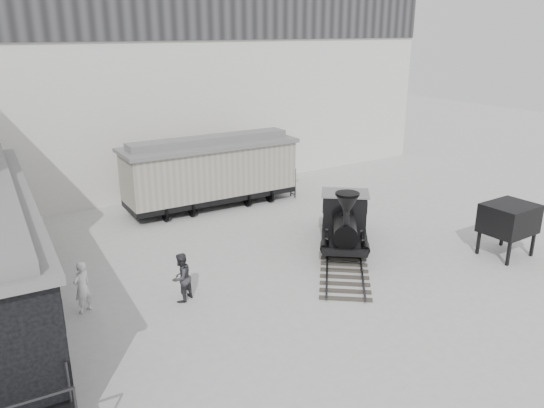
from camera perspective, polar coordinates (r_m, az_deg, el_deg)
ground at (r=18.50m, az=8.21°, el=-9.43°), size 90.00×90.00×0.00m
north_wall at (r=29.45m, az=-11.13°, el=12.13°), size 34.00×2.51×11.00m
locomotive at (r=21.68m, az=7.77°, el=-2.09°), size 6.50×7.41×2.87m
boxcar at (r=26.54m, az=-6.61°, el=3.63°), size 8.85×3.03×3.59m
visitor_a at (r=17.83m, az=-19.74°, el=-8.43°), size 0.75×0.66×1.72m
visitor_b at (r=17.72m, az=-9.74°, el=-7.80°), size 1.02×0.94×1.67m
coal_hopper at (r=22.66m, az=24.09°, el=-1.81°), size 1.96×1.61×2.12m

